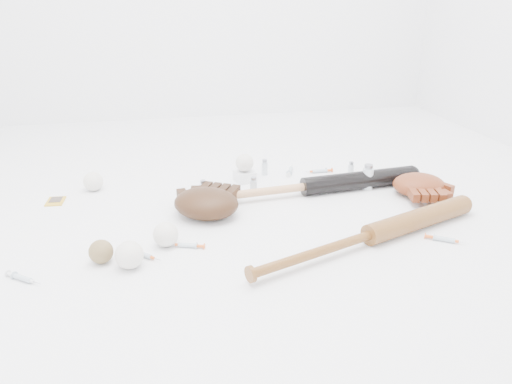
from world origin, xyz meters
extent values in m
plane|color=white|center=(0.00, 0.00, 0.00)|extent=(3.00, 3.00, 0.00)
cube|color=gold|center=(-0.70, 0.22, 0.00)|extent=(0.07, 0.09, 0.00)
cube|color=white|center=(0.05, 0.29, 0.02)|extent=(0.10, 0.10, 0.04)
sphere|color=silver|center=(0.05, 0.29, 0.08)|extent=(0.08, 0.08, 0.08)
sphere|color=silver|center=(-0.30, -0.23, 0.04)|extent=(0.08, 0.08, 0.08)
sphere|color=silver|center=(-0.56, 0.31, 0.04)|extent=(0.08, 0.08, 0.08)
sphere|color=silver|center=(-0.41, -0.34, 0.04)|extent=(0.08, 0.08, 0.08)
sphere|color=brown|center=(-0.49, -0.29, 0.04)|extent=(0.07, 0.07, 0.07)
cylinder|color=silver|center=(0.15, 0.35, 0.04)|extent=(0.03, 0.03, 0.07)
cylinder|color=silver|center=(0.52, 0.26, 0.03)|extent=(0.02, 0.02, 0.06)
cylinder|color=silver|center=(0.06, 0.14, 0.04)|extent=(0.03, 0.03, 0.07)
cylinder|color=silver|center=(0.53, 0.10, 0.05)|extent=(0.04, 0.04, 0.10)
cylinder|color=silver|center=(-0.14, 0.15, 0.04)|extent=(0.03, 0.03, 0.07)
camera|label=1|loc=(-0.31, -1.66, 0.76)|focal=35.00mm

